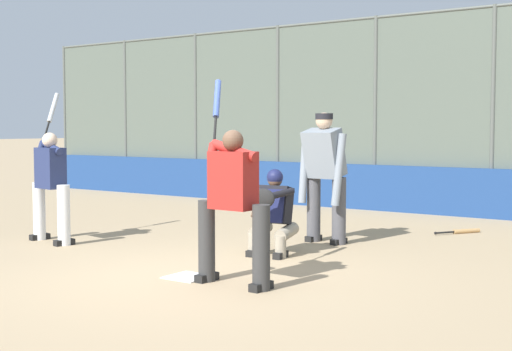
{
  "coord_description": "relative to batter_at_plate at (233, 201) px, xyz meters",
  "views": [
    {
      "loc": [
        -4.93,
        5.78,
        1.61
      ],
      "look_at": [
        -0.19,
        -1.0,
        1.05
      ],
      "focal_mm": 50.0,
      "sensor_mm": 36.0,
      "label": 1
    }
  ],
  "objects": [
    {
      "name": "ground_plane",
      "position": [
        0.63,
        -0.04,
        -0.86
      ],
      "size": [
        160.0,
        160.0,
        0.0
      ],
      "primitive_type": "plane",
      "color": "tan"
    },
    {
      "name": "home_plate_marker",
      "position": [
        0.63,
        -0.04,
        -0.86
      ],
      "size": [
        0.43,
        0.43,
        0.01
      ],
      "primitive_type": "cube",
      "color": "white",
      "rests_on": "ground_plane"
    },
    {
      "name": "backstop_fence",
      "position": [
        0.63,
        -6.99,
        1.1
      ],
      "size": [
        20.5,
        0.08,
        3.76
      ],
      "color": "#515651",
      "rests_on": "ground_plane"
    },
    {
      "name": "padding_wall",
      "position": [
        0.63,
        -6.89,
        -0.42
      ],
      "size": [
        20.01,
        0.18,
        0.88
      ],
      "primitive_type": "cube",
      "color": "navy",
      "rests_on": "ground_plane"
    },
    {
      "name": "batter_at_plate",
      "position": [
        0.0,
        0.0,
        0.0
      ],
      "size": [
        1.0,
        0.62,
        2.13
      ],
      "rotation": [
        0.0,
        0.0,
        -0.03
      ],
      "color": "#333333",
      "rests_on": "ground_plane"
    },
    {
      "name": "catcher_behind_plate",
      "position": [
        0.62,
        -1.66,
        -0.3
      ],
      "size": [
        0.6,
        0.7,
        1.09
      ],
      "rotation": [
        0.0,
        0.0,
        0.13
      ],
      "color": "gray",
      "rests_on": "ground_plane"
    },
    {
      "name": "umpire_home",
      "position": [
        0.55,
        -2.86,
        0.12
      ],
      "size": [
        0.74,
        0.48,
        1.81
      ],
      "rotation": [
        0.0,
        0.0,
        -0.09
      ],
      "color": "#4C4C51",
      "rests_on": "ground_plane"
    },
    {
      "name": "batter_on_deck",
      "position": [
        3.72,
        -0.73,
        -0.02
      ],
      "size": [
        0.91,
        0.76,
        2.12
      ],
      "rotation": [
        0.0,
        0.0,
        -0.18
      ],
      "color": "silver",
      "rests_on": "ground_plane"
    },
    {
      "name": "spare_bat_near_backstop",
      "position": [
        -0.73,
        -4.86,
        -0.83
      ],
      "size": [
        0.48,
        0.72,
        0.07
      ],
      "rotation": [
        0.0,
        0.0,
        4.14
      ],
      "color": "black",
      "rests_on": "ground_plane"
    }
  ]
}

